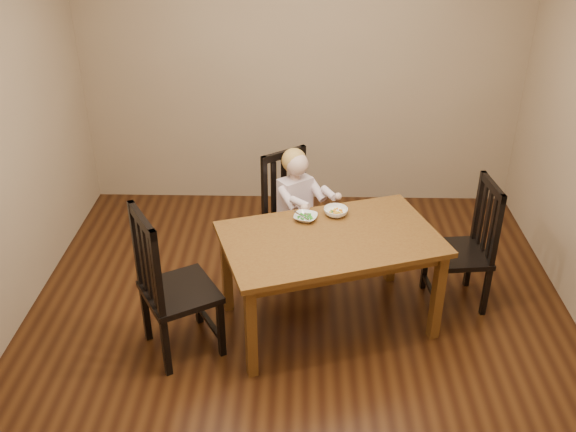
{
  "coord_description": "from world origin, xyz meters",
  "views": [
    {
      "loc": [
        0.01,
        -3.64,
        2.93
      ],
      "look_at": [
        -0.08,
        0.25,
        0.76
      ],
      "focal_mm": 40.0,
      "sensor_mm": 36.0,
      "label": 1
    }
  ],
  "objects_px": {
    "toddler": "(297,201)",
    "bowl_peas": "(306,217)",
    "bowl_veg": "(336,212)",
    "dining_table": "(330,247)",
    "chair_child": "(293,215)",
    "chair_right": "(466,247)",
    "chair_left": "(171,287)"
  },
  "relations": [
    {
      "from": "chair_left",
      "to": "chair_right",
      "type": "distance_m",
      "value": 2.12
    },
    {
      "from": "chair_right",
      "to": "bowl_veg",
      "type": "bearing_deg",
      "value": 82.94
    },
    {
      "from": "dining_table",
      "to": "chair_right",
      "type": "height_order",
      "value": "chair_right"
    },
    {
      "from": "bowl_veg",
      "to": "toddler",
      "type": "bearing_deg",
      "value": 125.54
    },
    {
      "from": "chair_left",
      "to": "toddler",
      "type": "relative_size",
      "value": 1.9
    },
    {
      "from": "chair_left",
      "to": "bowl_peas",
      "type": "relative_size",
      "value": 6.76
    },
    {
      "from": "chair_left",
      "to": "bowl_peas",
      "type": "bearing_deg",
      "value": 91.57
    },
    {
      "from": "chair_left",
      "to": "toddler",
      "type": "bearing_deg",
      "value": 111.21
    },
    {
      "from": "chair_right",
      "to": "bowl_peas",
      "type": "bearing_deg",
      "value": 86.64
    },
    {
      "from": "bowl_peas",
      "to": "chair_left",
      "type": "bearing_deg",
      "value": -147.86
    },
    {
      "from": "toddler",
      "to": "bowl_peas",
      "type": "height_order",
      "value": "toddler"
    },
    {
      "from": "chair_child",
      "to": "bowl_peas",
      "type": "xyz_separation_m",
      "value": [
        0.1,
        -0.51,
        0.27
      ]
    },
    {
      "from": "chair_right",
      "to": "chair_child",
      "type": "bearing_deg",
      "value": 64.16
    },
    {
      "from": "chair_child",
      "to": "chair_right",
      "type": "height_order",
      "value": "chair_right"
    },
    {
      "from": "toddler",
      "to": "bowl_peas",
      "type": "xyz_separation_m",
      "value": [
        0.07,
        -0.47,
        0.12
      ]
    },
    {
      "from": "chair_child",
      "to": "chair_right",
      "type": "distance_m",
      "value": 1.34
    },
    {
      "from": "toddler",
      "to": "bowl_veg",
      "type": "relative_size",
      "value": 3.34
    },
    {
      "from": "chair_left",
      "to": "bowl_veg",
      "type": "distance_m",
      "value": 1.26
    },
    {
      "from": "chair_right",
      "to": "bowl_veg",
      "type": "distance_m",
      "value": 0.99
    },
    {
      "from": "chair_child",
      "to": "dining_table",
      "type": "bearing_deg",
      "value": 73.33
    },
    {
      "from": "dining_table",
      "to": "toddler",
      "type": "xyz_separation_m",
      "value": [
        -0.24,
        0.69,
        -0.02
      ]
    },
    {
      "from": "chair_left",
      "to": "toddler",
      "type": "height_order",
      "value": "chair_left"
    },
    {
      "from": "chair_child",
      "to": "bowl_veg",
      "type": "height_order",
      "value": "chair_child"
    },
    {
      "from": "chair_left",
      "to": "chair_right",
      "type": "bearing_deg",
      "value": 76.03
    },
    {
      "from": "bowl_veg",
      "to": "chair_right",
      "type": "bearing_deg",
      "value": -0.64
    },
    {
      "from": "dining_table",
      "to": "bowl_peas",
      "type": "bearing_deg",
      "value": 126.7
    },
    {
      "from": "dining_table",
      "to": "chair_child",
      "type": "relative_size",
      "value": 1.67
    },
    {
      "from": "bowl_peas",
      "to": "dining_table",
      "type": "bearing_deg",
      "value": -53.3
    },
    {
      "from": "chair_left",
      "to": "toddler",
      "type": "distance_m",
      "value": 1.29
    },
    {
      "from": "toddler",
      "to": "bowl_peas",
      "type": "bearing_deg",
      "value": 61.74
    },
    {
      "from": "toddler",
      "to": "chair_right",
      "type": "bearing_deg",
      "value": 125.21
    },
    {
      "from": "toddler",
      "to": "bowl_veg",
      "type": "bearing_deg",
      "value": 88.96
    }
  ]
}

